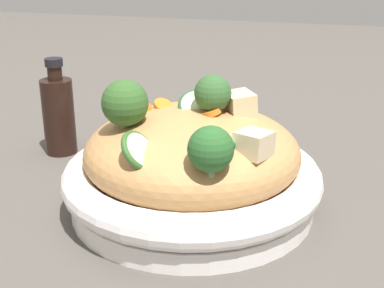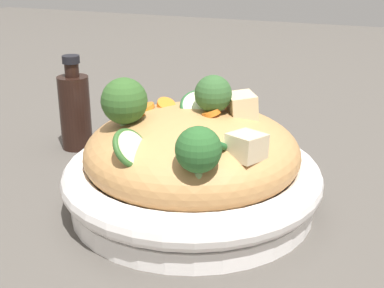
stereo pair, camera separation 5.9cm
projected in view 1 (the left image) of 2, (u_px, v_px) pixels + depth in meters
name	position (u px, v px, depth m)	size (l,w,h in m)	color
ground_plane	(192.00, 207.00, 0.62)	(3.00, 3.00, 0.00)	#4D4842
serving_bowl	(192.00, 183.00, 0.61)	(0.29, 0.29, 0.06)	white
noodle_heap	(192.00, 152.00, 0.60)	(0.24, 0.24, 0.09)	#B7844D
broccoli_florets	(171.00, 114.00, 0.54)	(0.15, 0.16, 0.07)	#8FB96C
carrot_coins	(176.00, 109.00, 0.60)	(0.11, 0.08, 0.02)	orange
zucchini_slices	(180.00, 132.00, 0.54)	(0.11, 0.15, 0.05)	beige
chicken_chunks	(245.00, 122.00, 0.56)	(0.07, 0.13, 0.04)	beige
soy_sauce_bottle	(59.00, 114.00, 0.76)	(0.04, 0.04, 0.14)	black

